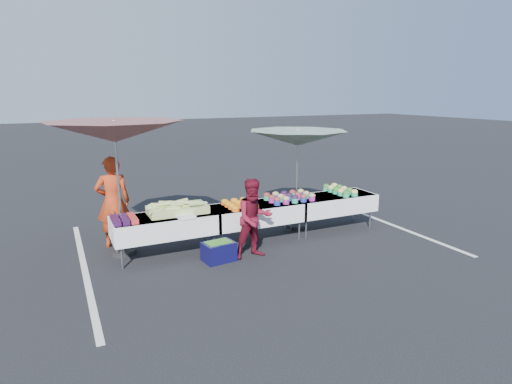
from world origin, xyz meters
name	(u,v)px	position (x,y,z in m)	size (l,w,h in m)	color
ground	(256,241)	(0.00, 0.00, 0.00)	(80.00, 80.00, 0.00)	black
stripe_left	(84,268)	(-3.20, 0.00, 0.00)	(0.10, 5.00, 0.00)	silver
stripe_right	(381,220)	(3.20, 0.00, 0.00)	(0.10, 5.00, 0.00)	silver
table_left	(165,225)	(-1.80, 0.00, 0.58)	(1.86, 0.81, 0.75)	white
table_center	(256,213)	(0.00, 0.00, 0.58)	(1.86, 0.81, 0.75)	white
table_right	(332,203)	(1.80, 0.00, 0.58)	(1.86, 0.81, 0.75)	white
berry_punnets	(124,219)	(-2.51, -0.06, 0.79)	(0.40, 0.54, 0.08)	black
corn_pile	(177,209)	(-1.56, 0.04, 0.84)	(1.16, 0.57, 0.26)	#97B05A
plastic_bags	(186,216)	(-1.50, -0.30, 0.78)	(0.30, 0.25, 0.05)	white
carrot_bowls	(240,204)	(-0.35, -0.01, 0.80)	(0.55, 0.69, 0.11)	orange
potato_cups	(289,197)	(0.75, 0.00, 0.83)	(0.94, 0.58, 0.16)	#21359C
bean_baskets	(340,190)	(2.06, 0.08, 0.82)	(0.36, 0.86, 0.15)	#2AA871
vendor	(113,202)	(-2.55, 0.93, 0.87)	(0.64, 0.42, 1.74)	#AF3314
customer	(254,219)	(-0.40, -0.75, 0.72)	(0.70, 0.54, 1.43)	maroon
umbrella_left	(114,133)	(-2.50, 0.41, 2.21)	(2.88, 2.88, 2.44)	black
umbrella_right	(298,139)	(1.16, 0.40, 1.94)	(2.22, 2.22, 2.14)	black
storage_bin	(219,251)	(-1.03, -0.65, 0.18)	(0.58, 0.46, 0.35)	#0C0B37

